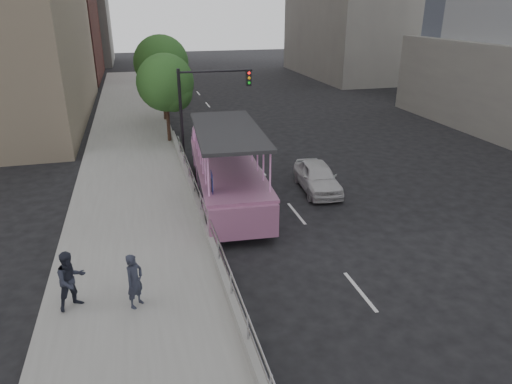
{
  "coord_description": "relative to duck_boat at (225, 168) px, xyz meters",
  "views": [
    {
      "loc": [
        -5.26,
        -12.86,
        8.37
      ],
      "look_at": [
        -1.48,
        1.45,
        2.28
      ],
      "focal_mm": 32.0,
      "sensor_mm": 36.0,
      "label": 1
    }
  ],
  "objects": [
    {
      "name": "kerb_wall",
      "position": [
        -1.59,
        -5.01,
        -0.83
      ],
      "size": [
        0.24,
        30.0,
        0.36
      ],
      "primitive_type": "cube",
      "color": "#9A9995",
      "rests_on": "sidewalk"
    },
    {
      "name": "sidewalk",
      "position": [
        -4.22,
        2.99,
        -1.16
      ],
      "size": [
        5.5,
        80.0,
        0.3
      ],
      "primitive_type": "cube",
      "color": "#A2A39D",
      "rests_on": "ground"
    },
    {
      "name": "parking_sign",
      "position": [
        -1.26,
        -4.01,
        0.33
      ],
      "size": [
        0.09,
        0.59,
        2.6
      ],
      "color": "black",
      "rests_on": "ground"
    },
    {
      "name": "traffic_signal",
      "position": [
        -0.17,
        5.49,
        2.18
      ],
      "size": [
        4.2,
        0.32,
        5.2
      ],
      "color": "black",
      "rests_on": "ground"
    },
    {
      "name": "pedestrian_mid",
      "position": [
        -5.99,
        -7.97,
        -0.13
      ],
      "size": [
        1.09,
        1.02,
        1.77
      ],
      "primitive_type": "imported",
      "rotation": [
        0.0,
        0.0,
        0.55
      ],
      "color": "#292D3C",
      "rests_on": "sidewalk"
    },
    {
      "name": "duck_boat",
      "position": [
        0.0,
        0.0,
        0.0
      ],
      "size": [
        3.27,
        10.81,
        3.54
      ],
      "color": "black",
      "rests_on": "ground"
    },
    {
      "name": "car",
      "position": [
        4.4,
        -0.7,
        -0.62
      ],
      "size": [
        2.01,
        4.18,
        1.38
      ],
      "primitive_type": "imported",
      "rotation": [
        0.0,
        0.0,
        -0.1
      ],
      "color": "silver",
      "rests_on": "ground"
    },
    {
      "name": "ground",
      "position": [
        1.53,
        -7.01,
        -1.31
      ],
      "size": [
        160.0,
        160.0,
        0.0
      ],
      "primitive_type": "plane",
      "color": "black"
    },
    {
      "name": "pedestrian_near",
      "position": [
        -4.25,
        -8.37,
        -0.19
      ],
      "size": [
        0.7,
        0.72,
        1.65
      ],
      "primitive_type": "imported",
      "rotation": [
        0.0,
        0.0,
        0.86
      ],
      "color": "#292D3C",
      "rests_on": "sidewalk"
    },
    {
      "name": "street_tree_near",
      "position": [
        -1.77,
        8.91,
        2.51
      ],
      "size": [
        3.52,
        3.52,
        5.72
      ],
      "color": "#372319",
      "rests_on": "ground"
    },
    {
      "name": "guardrail",
      "position": [
        -1.59,
        -5.01,
        -0.17
      ],
      "size": [
        0.07,
        22.0,
        0.71
      ],
      "color": "#B1B1B5",
      "rests_on": "kerb_wall"
    },
    {
      "name": "street_tree_far",
      "position": [
        -1.57,
        14.91,
        2.99
      ],
      "size": [
        3.97,
        3.97,
        6.45
      ],
      "color": "#372319",
      "rests_on": "ground"
    }
  ]
}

